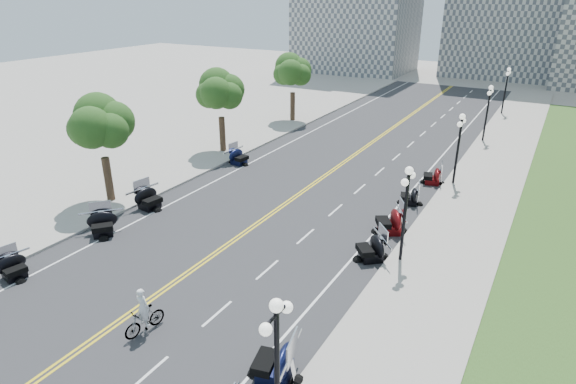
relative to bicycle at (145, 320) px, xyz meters
The scene contains 43 objects.
ground 6.53m from the bicycle, 102.70° to the left, with size 160.00×160.00×0.00m, color gray.
road 16.42m from the bicycle, 95.00° to the left, with size 16.00×90.00×0.01m, color #333335.
centerline_yellow_a 16.43m from the bicycle, 95.42° to the left, with size 0.12×90.00×0.00m, color yellow.
centerline_yellow_b 16.41m from the bicycle, 94.58° to the left, with size 0.12×90.00×0.00m, color yellow.
edge_line_north 17.10m from the bicycle, 73.09° to the left, with size 0.12×90.00×0.00m, color white.
edge_line_south 18.14m from the bicycle, 115.59° to the left, with size 0.12×90.00×0.00m, color white.
lane_dash_4 2.48m from the bicycle, 43.01° to the right, with size 0.12×2.00×0.00m, color white.
lane_dash_5 2.99m from the bicycle, 53.01° to the left, with size 0.12×2.00×0.00m, color white.
lane_dash_6 6.61m from the bicycle, 74.43° to the left, with size 0.12×2.00×0.00m, color white.
lane_dash_7 10.51m from the bicycle, 80.30° to the left, with size 0.12×2.00×0.00m, color white.
lane_dash_8 14.47m from the bicycle, 82.97° to the left, with size 0.12×2.00×0.00m, color white.
lane_dash_9 18.44m from the bicycle, 84.49° to the left, with size 0.12×2.00×0.00m, color white.
lane_dash_10 22.43m from the bicycle, 85.47° to the left, with size 0.12×2.00×0.00m, color white.
lane_dash_11 26.41m from the bicycle, 86.16° to the left, with size 0.12×2.00×0.00m, color white.
lane_dash_12 30.41m from the bicycle, 86.66° to the left, with size 0.12×2.00×0.00m, color white.
lane_dash_13 34.40m from the bicycle, 87.05° to the left, with size 0.12×2.00×0.00m, color white.
lane_dash_14 38.39m from the bicycle, 87.36° to the left, with size 0.12×2.00×0.00m, color white.
lane_dash_15 42.39m from the bicycle, 87.61° to the left, with size 0.12×2.00×0.00m, color white.
lane_dash_16 46.39m from the bicycle, 87.81° to the left, with size 0.12×2.00×0.00m, color white.
lane_dash_17 50.38m from the bicycle, 87.99° to the left, with size 0.12×2.00×0.00m, color white.
lane_dash_18 54.38m from the bicycle, 88.14° to the left, with size 0.12×2.00×0.00m, color white.
lane_dash_19 58.38m from the bicycle, 88.26° to the left, with size 0.12×2.00×0.00m, color white.
sidewalk_north 18.70m from the bicycle, 60.98° to the left, with size 5.00×90.00×0.15m, color #9E9991.
sidewalk_south 20.24m from the bicycle, 126.12° to the left, with size 5.00×90.00×0.15m, color #9E9991.
street_lamp_1 7.64m from the bicycle, 12.97° to the right, with size 0.50×1.20×4.90m, color black, non-canonical shape.
street_lamp_2 12.76m from the bicycle, 55.29° to the left, with size 0.50×1.20×4.90m, color black, non-canonical shape.
street_lamp_3 23.56m from the bicycle, 72.21° to the left, with size 0.50×1.20×4.90m, color black, non-canonical shape.
street_lamp_4 35.15m from the bicycle, 78.21° to the left, with size 0.50×1.20×4.90m, color black, non-canonical shape.
street_lamp_5 46.94m from the bicycle, 81.21° to the left, with size 0.50×1.20×4.90m, color black, non-canonical shape.
tree_2 14.76m from the bicycle, 143.85° to the left, with size 4.80×4.80×9.20m, color #235619, non-canonical shape.
tree_3 23.71m from the bicycle, 119.32° to the left, with size 4.80×4.80×9.20m, color #235619, non-canonical shape.
tree_4 34.56m from the bicycle, 109.46° to the left, with size 4.80×4.80×9.20m, color #235619, non-canonical shape.
motorcycle_n_4 5.81m from the bicycle, ahead, with size 2.23×2.23×1.56m, color black, non-canonical shape.
motorcycle_n_6 11.40m from the bicycle, 59.47° to the left, with size 2.05×2.05×1.44m, color black, non-canonical shape.
motorcycle_n_7 14.30m from the bicycle, 66.85° to the left, with size 2.21×2.21×1.55m, color #590A0C, non-canonical shape.
motorcycle_n_8 18.39m from the bicycle, 72.72° to the left, with size 1.78×1.78×1.25m, color black, non-canonical shape.
motorcycle_n_9 22.60m from the bicycle, 75.10° to the left, with size 1.91×1.91×1.33m, color #590A0C, non-canonical shape.
motorcycle_s_4 8.31m from the bicycle, behind, with size 1.78×1.78×1.25m, color black, non-canonical shape.
motorcycle_s_5 9.56m from the bicycle, 148.95° to the left, with size 2.07×2.07×1.45m, color black, non-canonical shape.
motorcycle_s_6 12.25m from the bicycle, 133.95° to the left, with size 2.10×2.10×1.47m, color black, non-canonical shape.
motorcycle_s_8 20.30m from the bicycle, 114.64° to the left, with size 1.93×1.93×1.35m, color black, non-canonical shape.
bicycle is the anchor object (origin of this frame).
cyclist_rider 1.39m from the bicycle, ahead, with size 0.61×0.40×1.68m, color silver.
Camera 1 is at (14.16, -17.07, 12.65)m, focal length 30.00 mm.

